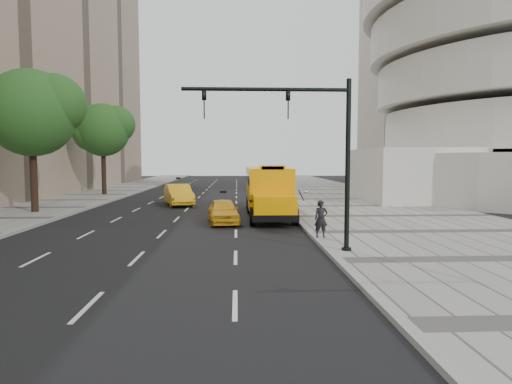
{
  "coord_description": "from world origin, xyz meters",
  "views": [
    {
      "loc": [
        2.56,
        -25.09,
        3.48
      ],
      "look_at": [
        3.5,
        -4.0,
        1.9
      ],
      "focal_mm": 30.0,
      "sensor_mm": 36.0,
      "label": 1
    }
  ],
  "objects_px": {
    "tree_b": "(33,112)",
    "school_bus": "(267,187)",
    "pedestrian": "(321,219)",
    "traffic_signal": "(310,143)",
    "taxi_near": "(223,211)",
    "tree_c": "(104,130)",
    "taxi_far": "(179,195)"
  },
  "relations": [
    {
      "from": "pedestrian",
      "to": "traffic_signal",
      "type": "xyz_separation_m",
      "value": [
        -0.98,
        -2.68,
        3.14
      ]
    },
    {
      "from": "pedestrian",
      "to": "taxi_far",
      "type": "bearing_deg",
      "value": 114.31
    },
    {
      "from": "school_bus",
      "to": "taxi_near",
      "type": "bearing_deg",
      "value": -124.98
    },
    {
      "from": "tree_b",
      "to": "school_bus",
      "type": "xyz_separation_m",
      "value": [
        14.9,
        -0.74,
        -4.75
      ]
    },
    {
      "from": "traffic_signal",
      "to": "taxi_near",
      "type": "bearing_deg",
      "value": 112.96
    },
    {
      "from": "tree_b",
      "to": "tree_c",
      "type": "distance_m",
      "value": 14.49
    },
    {
      "from": "taxi_far",
      "to": "traffic_signal",
      "type": "height_order",
      "value": "traffic_signal"
    },
    {
      "from": "taxi_near",
      "to": "pedestrian",
      "type": "bearing_deg",
      "value": -56.78
    },
    {
      "from": "taxi_near",
      "to": "taxi_far",
      "type": "relative_size",
      "value": 0.8
    },
    {
      "from": "traffic_signal",
      "to": "taxi_far",
      "type": "bearing_deg",
      "value": 112.08
    },
    {
      "from": "pedestrian",
      "to": "traffic_signal",
      "type": "height_order",
      "value": "traffic_signal"
    },
    {
      "from": "pedestrian",
      "to": "traffic_signal",
      "type": "relative_size",
      "value": 0.25
    },
    {
      "from": "tree_c",
      "to": "taxi_far",
      "type": "xyz_separation_m",
      "value": [
        8.46,
        -9.51,
        -5.63
      ]
    },
    {
      "from": "tree_b",
      "to": "traffic_signal",
      "type": "relative_size",
      "value": 1.44
    },
    {
      "from": "taxi_near",
      "to": "taxi_far",
      "type": "xyz_separation_m",
      "value": [
        -3.74,
        9.59,
        0.14
      ]
    },
    {
      "from": "tree_b",
      "to": "school_bus",
      "type": "distance_m",
      "value": 15.65
    },
    {
      "from": "tree_b",
      "to": "taxi_far",
      "type": "bearing_deg",
      "value": 30.53
    },
    {
      "from": "tree_b",
      "to": "pedestrian",
      "type": "bearing_deg",
      "value": -30.95
    },
    {
      "from": "school_bus",
      "to": "tree_c",
      "type": "bearing_deg",
      "value": 134.37
    },
    {
      "from": "tree_b",
      "to": "pedestrian",
      "type": "relative_size",
      "value": 5.74
    },
    {
      "from": "taxi_near",
      "to": "taxi_far",
      "type": "bearing_deg",
      "value": 105.18
    },
    {
      "from": "school_bus",
      "to": "tree_b",
      "type": "bearing_deg",
      "value": 177.15
    },
    {
      "from": "tree_c",
      "to": "taxi_near",
      "type": "relative_size",
      "value": 2.27
    },
    {
      "from": "tree_b",
      "to": "taxi_far",
      "type": "relative_size",
      "value": 1.88
    },
    {
      "from": "tree_c",
      "to": "pedestrian",
      "type": "distance_m",
      "value": 30.03
    },
    {
      "from": "school_bus",
      "to": "taxi_near",
      "type": "height_order",
      "value": "school_bus"
    },
    {
      "from": "school_bus",
      "to": "traffic_signal",
      "type": "xyz_separation_m",
      "value": [
        0.69,
        -11.87,
        2.33
      ]
    },
    {
      "from": "tree_c",
      "to": "school_bus",
      "type": "bearing_deg",
      "value": -45.63
    },
    {
      "from": "taxi_near",
      "to": "traffic_signal",
      "type": "distance_m",
      "value": 9.35
    },
    {
      "from": "tree_b",
      "to": "pedestrian",
      "type": "height_order",
      "value": "tree_b"
    },
    {
      "from": "school_bus",
      "to": "taxi_far",
      "type": "height_order",
      "value": "school_bus"
    },
    {
      "from": "tree_b",
      "to": "school_bus",
      "type": "height_order",
      "value": "tree_b"
    }
  ]
}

